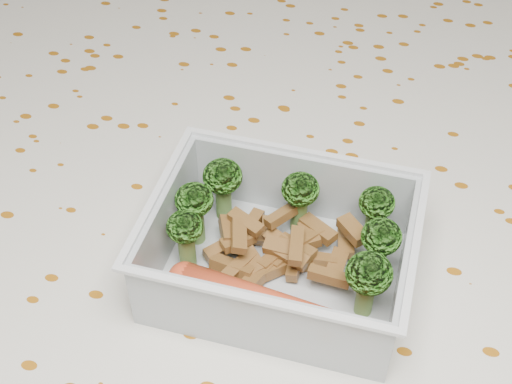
# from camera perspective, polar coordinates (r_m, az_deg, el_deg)

# --- Properties ---
(dining_table) EXTENTS (1.40, 0.90, 0.75)m
(dining_table) POSITION_cam_1_polar(r_m,az_deg,el_deg) (0.55, -0.69, -8.88)
(dining_table) COLOR brown
(dining_table) RESTS_ON ground
(tablecloth) EXTENTS (1.46, 0.96, 0.19)m
(tablecloth) POSITION_cam_1_polar(r_m,az_deg,el_deg) (0.51, -0.74, -5.56)
(tablecloth) COLOR silver
(tablecloth) RESTS_ON dining_table
(lunch_container) EXTENTS (0.16, 0.12, 0.06)m
(lunch_container) POSITION_cam_1_polar(r_m,az_deg,el_deg) (0.44, 1.95, -5.23)
(lunch_container) COLOR silver
(lunch_container) RESTS_ON tablecloth
(broccoli_florets) EXTENTS (0.14, 0.08, 0.05)m
(broccoli_florets) POSITION_cam_1_polar(r_m,az_deg,el_deg) (0.44, 2.80, -2.28)
(broccoli_florets) COLOR #608C3F
(broccoli_florets) RESTS_ON lunch_container
(meat_pile) EXTENTS (0.10, 0.06, 0.03)m
(meat_pile) POSITION_cam_1_polar(r_m,az_deg,el_deg) (0.45, 2.00, -4.50)
(meat_pile) COLOR brown
(meat_pile) RESTS_ON lunch_container
(sausage) EXTENTS (0.13, 0.03, 0.02)m
(sausage) POSITION_cam_1_polar(r_m,az_deg,el_deg) (0.42, 1.24, -9.24)
(sausage) COLOR #C34121
(sausage) RESTS_ON lunch_container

